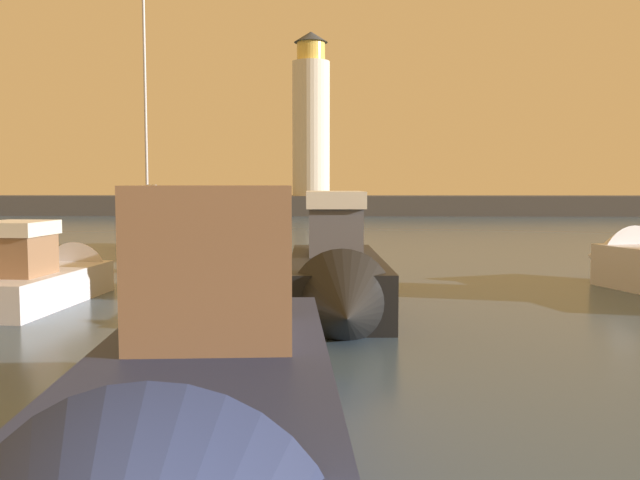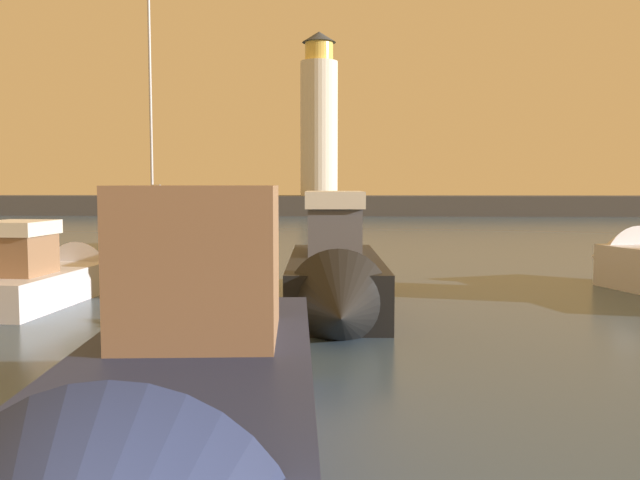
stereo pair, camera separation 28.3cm
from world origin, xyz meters
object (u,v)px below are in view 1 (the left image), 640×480
at_px(sailboat_moored, 150,239).
at_px(mooring_buoy, 139,257).
at_px(motorboat_0, 55,276).
at_px(motorboat_2, 337,276).
at_px(motorboat_4, 194,434).
at_px(lighthouse, 311,119).

distance_m(sailboat_moored, mooring_buoy, 6.63).
xyz_separation_m(motorboat_0, motorboat_2, (7.25, -1.91, 0.26)).
bearing_deg(motorboat_2, motorboat_4, -96.97).
relative_size(motorboat_0, motorboat_2, 0.77).
height_order(motorboat_4, sailboat_moored, sailboat_moored).
relative_size(sailboat_moored, mooring_buoy, 10.98).
xyz_separation_m(motorboat_0, mooring_buoy, (0.64, 5.33, -0.07)).
bearing_deg(motorboat_0, motorboat_4, -62.73).
distance_m(motorboat_2, sailboat_moored, 15.90).
xyz_separation_m(lighthouse, mooring_buoy, (-4.13, -42.33, -8.54)).
xyz_separation_m(motorboat_4, sailboat_moored, (-6.84, 23.54, -0.29)).
height_order(sailboat_moored, mooring_buoy, sailboat_moored).
bearing_deg(mooring_buoy, motorboat_0, -96.86).
bearing_deg(sailboat_moored, motorboat_0, -86.15).
bearing_deg(lighthouse, motorboat_2, -87.14).
distance_m(lighthouse, mooring_buoy, 43.38).
xyz_separation_m(sailboat_moored, mooring_buoy, (1.44, -6.47, -0.05)).
relative_size(motorboat_2, sailboat_moored, 0.73).
height_order(motorboat_2, mooring_buoy, motorboat_2).
height_order(motorboat_0, sailboat_moored, sailboat_moored).
bearing_deg(mooring_buoy, motorboat_4, -72.41).
bearing_deg(motorboat_4, motorboat_0, 117.27).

